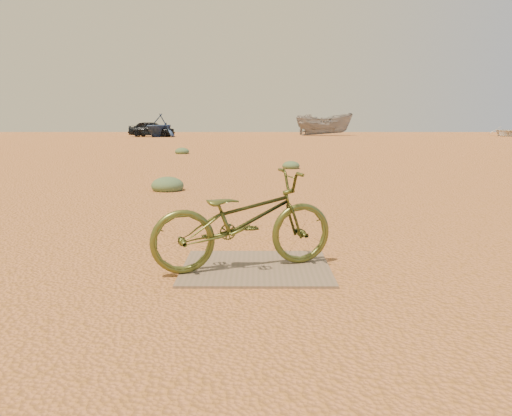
{
  "coord_description": "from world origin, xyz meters",
  "views": [
    {
      "loc": [
        -0.11,
        -4.45,
        1.37
      ],
      "look_at": [
        -0.12,
        0.07,
        0.58
      ],
      "focal_mm": 35.0,
      "sensor_mm": 36.0,
      "label": 1
    }
  ],
  "objects_px": {
    "plywood_board": "(256,268)",
    "boat_far_right": "(507,131)",
    "car": "(152,129)",
    "boat_far_left": "(159,125)",
    "bicycle": "(243,220)",
    "boat_mid_right": "(324,124)"
  },
  "relations": [
    {
      "from": "car",
      "to": "boat_far_right",
      "type": "xyz_separation_m",
      "value": [
        32.52,
        2.11,
        -0.24
      ]
    },
    {
      "from": "boat_far_left",
      "to": "boat_mid_right",
      "type": "bearing_deg",
      "value": 37.25
    },
    {
      "from": "bicycle",
      "to": "boat_far_right",
      "type": "relative_size",
      "value": 0.4
    },
    {
      "from": "plywood_board",
      "to": "boat_far_right",
      "type": "height_order",
      "value": "boat_far_right"
    },
    {
      "from": "plywood_board",
      "to": "bicycle",
      "type": "height_order",
      "value": "bicycle"
    },
    {
      "from": "boat_far_left",
      "to": "boat_far_right",
      "type": "distance_m",
      "value": 31.9
    },
    {
      "from": "bicycle",
      "to": "car",
      "type": "height_order",
      "value": "car"
    },
    {
      "from": "boat_far_left",
      "to": "boat_far_right",
      "type": "xyz_separation_m",
      "value": [
        31.81,
        2.32,
        -0.57
      ]
    },
    {
      "from": "boat_far_left",
      "to": "boat_mid_right",
      "type": "height_order",
      "value": "boat_mid_right"
    },
    {
      "from": "boat_mid_right",
      "to": "car",
      "type": "bearing_deg",
      "value": 100.1
    },
    {
      "from": "bicycle",
      "to": "boat_far_left",
      "type": "height_order",
      "value": "boat_far_left"
    },
    {
      "from": "plywood_board",
      "to": "boat_mid_right",
      "type": "relative_size",
      "value": 0.25
    },
    {
      "from": "bicycle",
      "to": "boat_far_left",
      "type": "relative_size",
      "value": 0.44
    },
    {
      "from": "boat_mid_right",
      "to": "boat_far_left",
      "type": "bearing_deg",
      "value": 101.52
    },
    {
      "from": "boat_mid_right",
      "to": "boat_far_right",
      "type": "relative_size",
      "value": 1.28
    },
    {
      "from": "car",
      "to": "boat_far_left",
      "type": "height_order",
      "value": "boat_far_left"
    },
    {
      "from": "boat_mid_right",
      "to": "boat_far_right",
      "type": "height_order",
      "value": "boat_mid_right"
    },
    {
      "from": "bicycle",
      "to": "car",
      "type": "bearing_deg",
      "value": -5.17
    },
    {
      "from": "bicycle",
      "to": "car",
      "type": "distance_m",
      "value": 41.2
    },
    {
      "from": "car",
      "to": "boat_mid_right",
      "type": "distance_m",
      "value": 16.37
    },
    {
      "from": "boat_far_right",
      "to": "boat_mid_right",
      "type": "bearing_deg",
      "value": -163.02
    },
    {
      "from": "boat_far_right",
      "to": "boat_far_left",
      "type": "bearing_deg",
      "value": -151.9
    }
  ]
}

